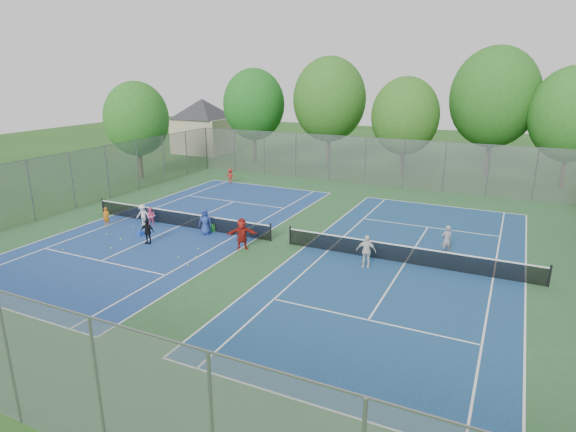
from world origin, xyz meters
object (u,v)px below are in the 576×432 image
object	(u,v)px
ball_crate	(140,233)
instructor	(447,240)
net_right	(406,255)
ball_hopper	(213,228)
net_left	(179,219)

from	to	relation	value
ball_crate	instructor	bearing A→B (deg)	15.83
net_right	ball_crate	size ratio (longest dim) A/B	39.21
net_right	ball_hopper	xyz separation A→B (m)	(-11.50, 0.01, -0.21)
ball_crate	ball_hopper	bearing A→B (deg)	35.83
net_right	instructor	xyz separation A→B (m)	(1.63, 2.22, 0.34)
net_left	ball_hopper	xyz separation A→B (m)	(2.50, 0.01, -0.21)
net_left	net_right	bearing A→B (deg)	0.00
net_right	ball_crate	bearing A→B (deg)	-170.60
net_right	ball_crate	world-z (taller)	net_right
ball_crate	net_left	bearing A→B (deg)	69.21
net_right	instructor	distance (m)	2.78
ball_crate	instructor	world-z (taller)	instructor
ball_hopper	net_left	bearing A→B (deg)	-179.76
net_left	ball_hopper	world-z (taller)	net_left
net_left	ball_hopper	bearing A→B (deg)	0.24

